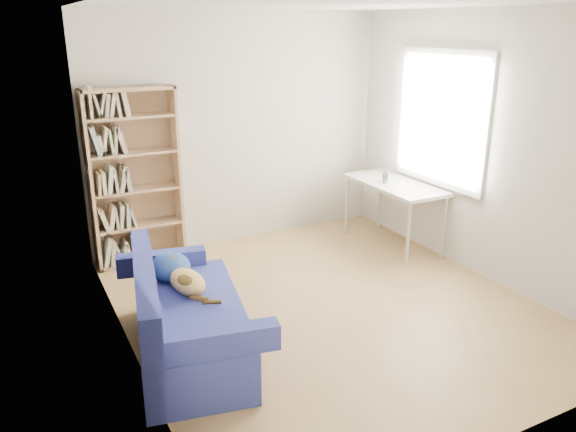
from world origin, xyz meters
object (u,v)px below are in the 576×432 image
object	(u,v)px
bookshelf	(135,185)
sofa	(183,317)
desk	(394,189)
pen_cup	(385,178)

from	to	relation	value
bookshelf	sofa	bearing A→B (deg)	-93.79
sofa	desk	size ratio (longest dim) A/B	1.37
desk	pen_cup	bearing A→B (deg)	146.53
desk	sofa	bearing A→B (deg)	-158.78
sofa	bookshelf	size ratio (longest dim) A/B	0.94
desk	pen_cup	world-z (taller)	pen_cup
pen_cup	bookshelf	bearing A→B (deg)	162.51
bookshelf	pen_cup	bearing A→B (deg)	-17.49
sofa	pen_cup	distance (m)	3.01
pen_cup	desk	bearing A→B (deg)	-33.47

